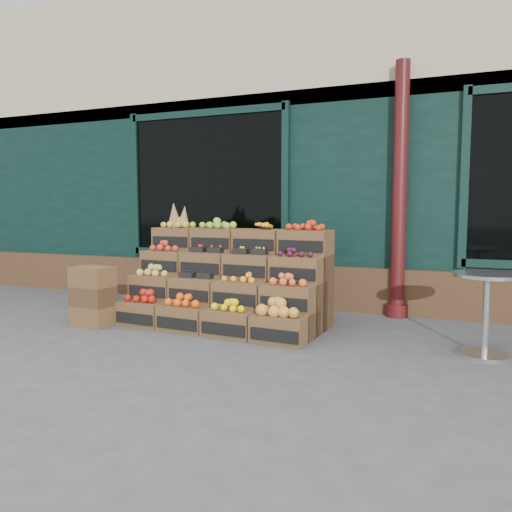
% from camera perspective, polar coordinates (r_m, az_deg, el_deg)
% --- Properties ---
extents(ground, '(60.00, 60.00, 0.00)m').
position_cam_1_polar(ground, '(5.06, -0.93, -10.41)').
color(ground, '#454548').
rests_on(ground, ground).
extents(shop_facade, '(12.00, 6.24, 4.80)m').
position_cam_1_polar(shop_facade, '(9.83, 11.14, 11.26)').
color(shop_facade, black).
rests_on(shop_facade, ground).
extents(crate_display, '(2.40, 1.28, 1.46)m').
position_cam_1_polar(crate_display, '(5.98, -3.23, -3.52)').
color(crate_display, brown).
rests_on(crate_display, ground).
extents(spare_crates, '(0.49, 0.36, 0.70)m').
position_cam_1_polar(spare_crates, '(6.23, -18.12, -4.38)').
color(spare_crates, brown).
rests_on(spare_crates, ground).
extents(bistro_table, '(0.63, 0.63, 0.79)m').
position_cam_1_polar(bistro_table, '(5.13, 24.84, -5.08)').
color(bistro_table, silver).
rests_on(bistro_table, ground).
extents(shopkeeper, '(0.68, 0.48, 1.75)m').
position_cam_1_polar(shopkeeper, '(8.16, -5.75, 1.83)').
color(shopkeeper, '#1D6737').
rests_on(shopkeeper, ground).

